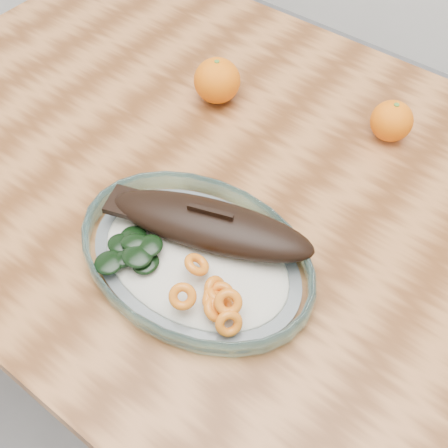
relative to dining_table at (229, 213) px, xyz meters
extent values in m
plane|color=slate|center=(0.00, 0.00, -0.65)|extent=(3.00, 3.00, 0.00)
cube|color=brown|center=(0.00, 0.00, 0.08)|extent=(1.20, 0.80, 0.04)
cylinder|color=brown|center=(-0.54, 0.34, -0.30)|extent=(0.06, 0.06, 0.71)
ellipsoid|color=white|center=(0.06, -0.16, 0.10)|extent=(0.60, 0.44, 0.01)
torus|color=#85C8CE|center=(0.06, -0.16, 0.11)|extent=(0.59, 0.59, 0.03)
ellipsoid|color=silver|center=(0.06, -0.16, 0.12)|extent=(0.53, 0.38, 0.02)
ellipsoid|color=black|center=(0.06, -0.12, 0.15)|extent=(0.28, 0.16, 0.05)
ellipsoid|color=black|center=(0.06, -0.12, 0.14)|extent=(0.24, 0.14, 0.02)
cube|color=black|center=(-0.05, -0.16, 0.15)|extent=(0.06, 0.06, 0.01)
cube|color=black|center=(0.06, -0.12, 0.17)|extent=(0.06, 0.03, 0.02)
torus|color=orange|center=(0.14, -0.20, 0.14)|extent=(0.04, 0.04, 0.03)
torus|color=orange|center=(0.13, -0.19, 0.14)|extent=(0.04, 0.04, 0.03)
torus|color=orange|center=(0.12, -0.19, 0.14)|extent=(0.03, 0.04, 0.04)
torus|color=orange|center=(0.13, -0.19, 0.14)|extent=(0.04, 0.04, 0.04)
torus|color=orange|center=(0.14, -0.21, 0.14)|extent=(0.04, 0.04, 0.03)
torus|color=orange|center=(0.16, -0.21, 0.14)|extent=(0.04, 0.04, 0.03)
torus|color=orange|center=(0.13, -0.19, 0.14)|extent=(0.05, 0.04, 0.03)
torus|color=orange|center=(0.13, -0.20, 0.14)|extent=(0.05, 0.05, 0.03)
torus|color=orange|center=(0.09, -0.18, 0.15)|extent=(0.05, 0.05, 0.03)
torus|color=orange|center=(0.10, -0.22, 0.15)|extent=(0.04, 0.04, 0.04)
torus|color=orange|center=(0.15, -0.20, 0.15)|extent=(0.04, 0.04, 0.04)
ellipsoid|color=black|center=(-0.02, -0.20, 0.14)|extent=(0.05, 0.05, 0.01)
ellipsoid|color=black|center=(0.00, -0.22, 0.14)|extent=(0.04, 0.04, 0.01)
ellipsoid|color=black|center=(0.03, -0.21, 0.14)|extent=(0.04, 0.04, 0.01)
ellipsoid|color=black|center=(-0.01, -0.23, 0.14)|extent=(0.04, 0.04, 0.01)
ellipsoid|color=black|center=(-0.01, -0.19, 0.14)|extent=(0.05, 0.05, 0.01)
ellipsoid|color=black|center=(0.00, -0.20, 0.15)|extent=(0.04, 0.04, 0.01)
ellipsoid|color=black|center=(0.02, -0.21, 0.15)|extent=(0.04, 0.04, 0.01)
ellipsoid|color=black|center=(0.02, -0.19, 0.15)|extent=(0.04, 0.04, 0.01)
sphere|color=#E26204|center=(-0.11, 0.12, 0.14)|extent=(0.07, 0.07, 0.07)
sphere|color=#E26204|center=(0.15, 0.21, 0.13)|extent=(0.06, 0.06, 0.06)
camera|label=1|loc=(0.34, -0.46, 0.70)|focal=45.00mm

